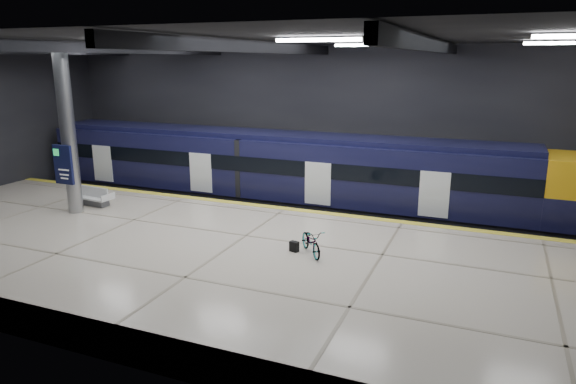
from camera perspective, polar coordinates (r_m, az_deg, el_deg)
The scene contains 10 objects.
ground at distance 20.06m, azimuth -3.31°, elevation -6.93°, with size 30.00×30.00×0.00m, color black.
room_shell at distance 18.74m, azimuth -3.56°, elevation 9.58°, with size 30.10×16.10×8.05m.
platform at distance 17.79m, azimuth -6.82°, elevation -7.97°, with size 30.00×11.00×1.10m, color beige.
safety_strip at distance 22.08m, azimuth -0.29°, elevation -1.84°, with size 30.00×0.40×0.01m, color yellow.
rails at distance 24.83m, azimuth 2.15°, elevation -2.46°, with size 30.00×1.52×0.16m.
train at distance 24.39m, azimuth 1.73°, elevation 2.05°, with size 29.40×2.84×3.79m.
bench at distance 24.14m, azimuth -20.82°, elevation -0.68°, with size 1.94×0.95×0.83m.
bicycle at distance 16.91m, azimuth 2.60°, elevation -5.49°, with size 0.59×1.68×0.88m, color #99999E.
pannier_bag at distance 17.20m, azimuth 0.70°, elevation -6.07°, with size 0.30×0.18×0.35m, color black.
info_column at distance 22.73m, azimuth -23.31°, elevation 6.11°, with size 0.90×0.78×6.90m.
Camera 1 is at (8.10, -16.82, 7.33)m, focal length 32.00 mm.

